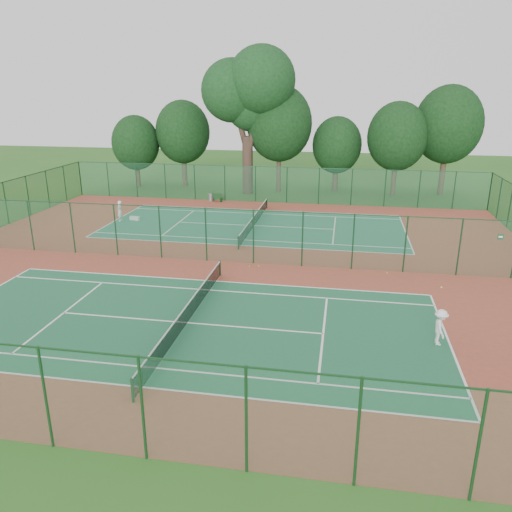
{
  "coord_description": "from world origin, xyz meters",
  "views": [
    {
      "loc": [
        6.94,
        -29.54,
        10.58
      ],
      "look_at": [
        2.28,
        -3.25,
        1.6
      ],
      "focal_mm": 35.0,
      "sensor_mm": 36.0,
      "label": 1
    }
  ],
  "objects_px": {
    "bench": "(216,197)",
    "big_tree": "(249,90)",
    "kit_bag": "(135,218)",
    "player_far": "(120,211)",
    "player_near": "(440,327)",
    "trash_bin": "(211,197)"
  },
  "relations": [
    {
      "from": "bench",
      "to": "big_tree",
      "type": "height_order",
      "value": "big_tree"
    },
    {
      "from": "kit_bag",
      "to": "big_tree",
      "type": "relative_size",
      "value": 0.06
    },
    {
      "from": "player_far",
      "to": "big_tree",
      "type": "distance_m",
      "value": 18.71
    },
    {
      "from": "bench",
      "to": "kit_bag",
      "type": "xyz_separation_m",
      "value": [
        -4.96,
        -8.29,
        -0.27
      ]
    },
    {
      "from": "player_near",
      "to": "trash_bin",
      "type": "bearing_deg",
      "value": 30.55
    },
    {
      "from": "player_far",
      "to": "kit_bag",
      "type": "height_order",
      "value": "player_far"
    },
    {
      "from": "trash_bin",
      "to": "player_near",
      "type": "bearing_deg",
      "value": -56.9
    },
    {
      "from": "player_near",
      "to": "bench",
      "type": "distance_m",
      "value": 31.29
    },
    {
      "from": "player_near",
      "to": "big_tree",
      "type": "height_order",
      "value": "big_tree"
    },
    {
      "from": "player_far",
      "to": "kit_bag",
      "type": "relative_size",
      "value": 2.03
    },
    {
      "from": "bench",
      "to": "trash_bin",
      "type": "bearing_deg",
      "value": -174.48
    },
    {
      "from": "player_far",
      "to": "bench",
      "type": "relative_size",
      "value": 1.22
    },
    {
      "from": "player_near",
      "to": "bench",
      "type": "xyz_separation_m",
      "value": [
        -16.75,
        26.42,
        -0.39
      ]
    },
    {
      "from": "kit_bag",
      "to": "player_near",
      "type": "bearing_deg",
      "value": -31.14
    },
    {
      "from": "big_tree",
      "to": "player_far",
      "type": "bearing_deg",
      "value": -121.51
    },
    {
      "from": "player_near",
      "to": "trash_bin",
      "type": "height_order",
      "value": "player_near"
    },
    {
      "from": "player_near",
      "to": "trash_bin",
      "type": "distance_m",
      "value": 31.72
    },
    {
      "from": "bench",
      "to": "player_near",
      "type": "bearing_deg",
      "value": -37.67
    },
    {
      "from": "player_far",
      "to": "kit_bag",
      "type": "distance_m",
      "value": 1.38
    },
    {
      "from": "player_far",
      "to": "bench",
      "type": "distance_m",
      "value": 10.7
    },
    {
      "from": "player_near",
      "to": "kit_bag",
      "type": "height_order",
      "value": "player_near"
    },
    {
      "from": "bench",
      "to": "big_tree",
      "type": "xyz_separation_m",
      "value": [
        2.39,
        4.86,
        10.01
      ]
    }
  ]
}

